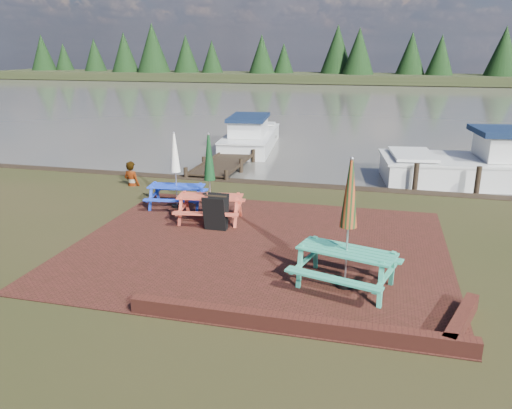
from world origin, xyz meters
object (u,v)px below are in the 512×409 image
at_px(chalkboard, 216,212).
at_px(picnic_table_blue, 176,182).
at_px(jetty, 238,154).
at_px(boat_near, 504,167).
at_px(boat_jetty, 251,138).
at_px(picnic_table_teal, 347,244).
at_px(picnic_table_red, 210,192).
at_px(person, 130,162).

bearing_deg(chalkboard, picnic_table_blue, 137.39).
relative_size(jetty, boat_near, 1.04).
bearing_deg(chalkboard, boat_near, 41.18).
distance_m(chalkboard, boat_near, 11.59).
height_order(picnic_table_blue, boat_near, picnic_table_blue).
xyz_separation_m(picnic_table_blue, boat_jetty, (-0.45, 10.56, -0.44)).
xyz_separation_m(picnic_table_teal, picnic_table_red, (-3.98, 3.17, -0.07)).
distance_m(picnic_table_red, chalkboard, 0.83).
height_order(jetty, boat_jetty, boat_jetty).
bearing_deg(jetty, chalkboard, -77.32).
height_order(picnic_table_red, person, picnic_table_red).
bearing_deg(jetty, picnic_table_teal, -64.38).
xyz_separation_m(picnic_table_teal, boat_jetty, (-5.84, 14.70, -0.57)).
height_order(picnic_table_teal, jetty, picnic_table_teal).
bearing_deg(boat_jetty, jetty, -93.60).
height_order(picnic_table_red, chalkboard, picnic_table_red).
distance_m(picnic_table_teal, person, 10.06).
relative_size(chalkboard, person, 0.56).
bearing_deg(picnic_table_red, jetty, 93.41).
height_order(picnic_table_teal, picnic_table_red, picnic_table_teal).
bearing_deg(chalkboard, picnic_table_teal, -35.85).
relative_size(jetty, boat_jetty, 1.34).
bearing_deg(boat_near, picnic_table_blue, 113.19).
relative_size(picnic_table_teal, picnic_table_red, 1.08).
bearing_deg(person, boat_near, -149.92).
xyz_separation_m(chalkboard, jetty, (-2.12, 9.40, -0.39)).
relative_size(picnic_table_blue, person, 1.33).
height_order(chalkboard, person, person).
bearing_deg(chalkboard, picnic_table_red, 119.74).
xyz_separation_m(jetty, boat_jetty, (-0.12, 2.77, 0.26)).
relative_size(picnic_table_red, chalkboard, 2.56).
bearing_deg(chalkboard, jetty, 101.91).
bearing_deg(picnic_table_red, picnic_table_teal, -46.34).
relative_size(picnic_table_red, boat_near, 0.28).
bearing_deg(jetty, person, -111.19).
distance_m(picnic_table_blue, jetty, 7.83).
bearing_deg(picnic_table_blue, jetty, 84.34).
relative_size(boat_near, person, 5.06).
distance_m(picnic_table_teal, picnic_table_blue, 6.80).
relative_size(picnic_table_teal, person, 1.55).
height_order(chalkboard, boat_jetty, boat_jetty).
xyz_separation_m(picnic_table_blue, person, (-2.57, 2.01, 0.06)).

